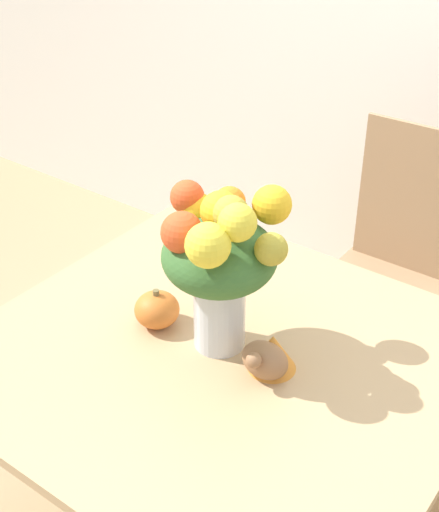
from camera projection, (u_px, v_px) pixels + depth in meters
name	position (u px, v px, depth m)	size (l,w,h in m)	color
dining_table	(222.00, 378.00, 1.81)	(1.19, 1.10, 0.72)	tan
flower_vase	(220.00, 258.00, 1.66)	(0.34, 0.34, 0.44)	silver
pumpkin	(157.00, 309.00, 1.84)	(0.12, 0.12, 0.11)	orange
turkey_figurine	(269.00, 355.00, 1.68)	(0.12, 0.16, 0.10)	#936642
dining_chair_near_window	(390.00, 271.00, 2.46)	(0.42, 0.42, 1.01)	#9E7A56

